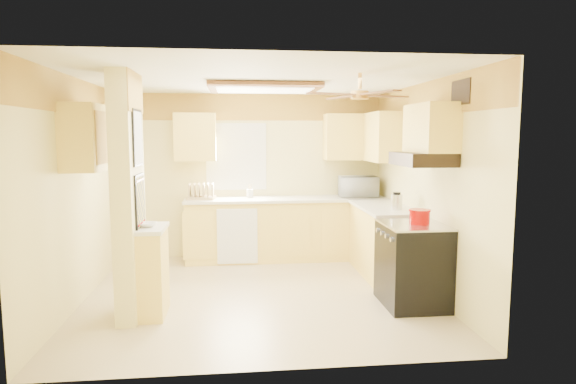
{
  "coord_description": "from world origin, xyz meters",
  "views": [
    {
      "loc": [
        -0.26,
        -5.55,
        1.87
      ],
      "look_at": [
        0.38,
        0.35,
        1.17
      ],
      "focal_mm": 30.0,
      "sensor_mm": 36.0,
      "label": 1
    }
  ],
  "objects": [
    {
      "name": "microwave",
      "position": [
        1.6,
        1.6,
        1.1
      ],
      "size": [
        0.58,
        0.41,
        0.31
      ],
      "primitive_type": "imported",
      "rotation": [
        0.0,
        0.0,
        3.1
      ],
      "color": "white",
      "rests_on": "countertop_back"
    },
    {
      "name": "ceiling",
      "position": [
        0.0,
        0.0,
        2.5
      ],
      "size": [
        4.0,
        4.0,
        0.0
      ],
      "primitive_type": "plane",
      "rotation": [
        3.14,
        0.0,
        0.0
      ],
      "color": "white",
      "rests_on": "wall_back"
    },
    {
      "name": "upper_cab_right",
      "position": [
        1.82,
        1.25,
        1.85
      ],
      "size": [
        0.35,
        1.0,
        0.7
      ],
      "primitive_type": "cube",
      "color": "#FFE464",
      "rests_on": "wall_right"
    },
    {
      "name": "upper_cab_over_stove",
      "position": [
        1.82,
        -0.55,
        1.95
      ],
      "size": [
        0.35,
        0.76,
        0.52
      ],
      "primitive_type": "cube",
      "color": "#FFE464",
      "rests_on": "wall_right"
    },
    {
      "name": "bowl",
      "position": [
        -1.17,
        -0.56,
        0.96
      ],
      "size": [
        0.21,
        0.21,
        0.05
      ],
      "primitive_type": "imported",
      "rotation": [
        0.0,
        0.0,
        -0.11
      ],
      "color": "white",
      "rests_on": "ledge_top"
    },
    {
      "name": "window",
      "position": [
        -0.25,
        1.89,
        1.55
      ],
      "size": [
        0.92,
        0.02,
        1.02
      ],
      "color": "white",
      "rests_on": "wall_back"
    },
    {
      "name": "stove",
      "position": [
        1.67,
        -0.55,
        0.46
      ],
      "size": [
        0.68,
        0.77,
        0.92
      ],
      "color": "black",
      "rests_on": "floor"
    },
    {
      "name": "wall_back",
      "position": [
        0.0,
        1.9,
        1.25
      ],
      "size": [
        4.0,
        0.0,
        4.0
      ],
      "primitive_type": "plane",
      "rotation": [
        1.57,
        0.0,
        0.0
      ],
      "color": "#F1E293",
      "rests_on": "floor"
    },
    {
      "name": "poster_nashville",
      "position": [
        -1.24,
        -0.55,
        1.2
      ],
      "size": [
        0.02,
        0.42,
        0.57
      ],
      "color": "black",
      "rests_on": "partition_column"
    },
    {
      "name": "wall_front",
      "position": [
        0.0,
        -1.9,
        1.25
      ],
      "size": [
        4.0,
        0.0,
        4.0
      ],
      "primitive_type": "plane",
      "rotation": [
        -1.57,
        0.0,
        0.0
      ],
      "color": "#F1E293",
      "rests_on": "floor"
    },
    {
      "name": "partition_ledge",
      "position": [
        -1.13,
        -0.55,
        0.45
      ],
      "size": [
        0.25,
        0.55,
        0.9
      ],
      "primitive_type": "cube",
      "color": "#FFE464",
      "rests_on": "floor"
    },
    {
      "name": "wall_left",
      "position": [
        -2.0,
        0.0,
        1.25
      ],
      "size": [
        0.0,
        3.8,
        3.8
      ],
      "primitive_type": "plane",
      "rotation": [
        1.57,
        0.0,
        1.57
      ],
      "color": "#F1E293",
      "rests_on": "floor"
    },
    {
      "name": "upper_cab_back_left",
      "position": [
        -0.85,
        1.72,
        1.85
      ],
      "size": [
        0.6,
        0.35,
        0.7
      ],
      "primitive_type": "cube",
      "color": "#FFE464",
      "rests_on": "wall_back"
    },
    {
      "name": "kettle",
      "position": [
        1.76,
        0.28,
        1.04
      ],
      "size": [
        0.15,
        0.15,
        0.22
      ],
      "color": "silver",
      "rests_on": "countertop_right"
    },
    {
      "name": "partition_column",
      "position": [
        -1.35,
        -0.55,
        1.25
      ],
      "size": [
        0.2,
        0.7,
        2.5
      ],
      "primitive_type": "cube",
      "color": "#F1E293",
      "rests_on": "floor"
    },
    {
      "name": "ledge_top",
      "position": [
        -1.13,
        -0.55,
        0.92
      ],
      "size": [
        0.28,
        0.58,
        0.04
      ],
      "primitive_type": "cube",
      "color": "white",
      "rests_on": "partition_ledge"
    },
    {
      "name": "floor",
      "position": [
        0.0,
        0.0,
        0.0
      ],
      "size": [
        4.0,
        4.0,
        0.0
      ],
      "primitive_type": "plane",
      "color": "tan",
      "rests_on": "ground"
    },
    {
      "name": "dutch_oven",
      "position": [
        1.73,
        -0.56,
        0.99
      ],
      "size": [
        0.24,
        0.24,
        0.16
      ],
      "color": "#A60300",
      "rests_on": "stove"
    },
    {
      "name": "lower_cabinets_right",
      "position": [
        1.7,
        0.6,
        0.45
      ],
      "size": [
        0.6,
        1.4,
        0.9
      ],
      "primitive_type": "cube",
      "color": "#FFE464",
      "rests_on": "floor"
    },
    {
      "name": "countertop_back",
      "position": [
        0.5,
        1.59,
        0.92
      ],
      "size": [
        3.04,
        0.64,
        0.04
      ],
      "primitive_type": "cube",
      "color": "white",
      "rests_on": "lower_cabinets_back"
    },
    {
      "name": "upper_cab_left_wall",
      "position": [
        -1.82,
        -0.25,
        1.85
      ],
      "size": [
        0.35,
        0.75,
        0.7
      ],
      "primitive_type": "cube",
      "color": "#FFE464",
      "rests_on": "wall_left"
    },
    {
      "name": "ceiling_fan",
      "position": [
        1.0,
        -0.7,
        2.29
      ],
      "size": [
        1.15,
        1.15,
        0.26
      ],
      "color": "gold",
      "rests_on": "ceiling"
    },
    {
      "name": "dishwasher_panel",
      "position": [
        -0.25,
        1.29,
        0.43
      ],
      "size": [
        0.58,
        0.02,
        0.8
      ],
      "primitive_type": "cube",
      "color": "white",
      "rests_on": "lower_cabinets_back"
    },
    {
      "name": "vent_grate",
      "position": [
        1.98,
        -0.9,
        2.3
      ],
      "size": [
        0.02,
        0.4,
        0.25
      ],
      "primitive_type": "cube",
      "color": "black",
      "rests_on": "wall_right"
    },
    {
      "name": "wallpaper_border",
      "position": [
        0.0,
        1.88,
        2.3
      ],
      "size": [
        4.0,
        0.02,
        0.4
      ],
      "primitive_type": "cube",
      "color": "#FFCE4B",
      "rests_on": "wall_back"
    },
    {
      "name": "utensil_crock",
      "position": [
        -0.05,
        1.68,
        1.0
      ],
      "size": [
        0.1,
        0.1,
        0.2
      ],
      "color": "white",
      "rests_on": "countertop_back"
    },
    {
      "name": "poster_menu",
      "position": [
        -1.24,
        -0.55,
        1.85
      ],
      "size": [
        0.02,
        0.42,
        0.57
      ],
      "color": "black",
      "rests_on": "partition_column"
    },
    {
      "name": "wall_right",
      "position": [
        2.0,
        0.0,
        1.25
      ],
      "size": [
        0.0,
        3.8,
        3.8
      ],
      "primitive_type": "plane",
      "rotation": [
        1.57,
        0.0,
        -1.57
      ],
      "color": "#F1E293",
      "rests_on": "floor"
    },
    {
      "name": "ceiling_light_panel",
      "position": [
        0.1,
        0.5,
        2.46
      ],
      "size": [
        1.35,
        0.95,
        0.06
      ],
      "color": "brown",
      "rests_on": "ceiling"
    },
    {
      "name": "lower_cabinets_back",
      "position": [
        0.5,
        1.6,
        0.45
      ],
      "size": [
        3.0,
        0.6,
        0.9
      ],
      "primitive_type": "cube",
      "color": "#FFE464",
      "rests_on": "floor"
    },
    {
      "name": "range_hood",
      "position": [
        1.74,
        -0.55,
        1.62
      ],
      "size": [
        0.5,
        0.76,
        0.14
      ],
      "primitive_type": "cube",
      "color": "black",
      "rests_on": "upper_cab_over_stove"
    },
    {
      "name": "upper_cab_back_right",
      "position": [
        1.55,
        1.72,
        1.85
      ],
      "size": [
        0.9,
        0.35,
        0.7
      ],
      "primitive_type": "cube",
      "color": "#FFE464",
      "rests_on": "wall_back"
    },
    {
      "name": "countertop_right",
      "position": [
        1.69,
        0.6,
        0.92
      ],
      "size": [
        0.64,
        1.44,
        0.04
      ],
      "primitive_type": "cube",
      "color": "white",
      "rests_on": "lower_cabinets_right"
    },
    {
      "name": "dish_rack",
      "position": [
        -0.78,
        1.58,
        1.02
      ],
      "size": [
        0.43,
        0.34,
        0.23
      ],
      "color": "tan",
      "rests_on": "countertop_back"
    }
  ]
}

